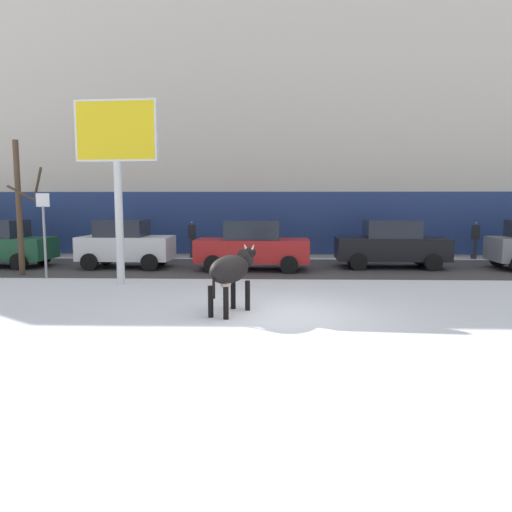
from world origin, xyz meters
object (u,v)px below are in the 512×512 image
Objects in this scene: car_black_sedan at (391,244)px; street_sign at (44,228)px; pedestrian_by_cars at (125,238)px; car_white_hatchback at (126,244)px; pedestrian_near_billboard at (192,239)px; pedestrian_far_left at (474,239)px; bare_tree_left_lot at (20,206)px; cow_black at (231,270)px; car_red_sedan at (252,246)px; billboard at (117,142)px.

car_black_sedan is 12.54m from street_sign.
car_white_hatchback is at bearing -72.19° from pedestrian_by_cars.
pedestrian_far_left is (12.72, 0.00, 0.00)m from pedestrian_near_billboard.
pedestrian_near_billboard is 7.57m from bare_tree_left_lot.
street_sign is at bearing -122.00° from pedestrian_near_billboard.
bare_tree_left_lot is at bearing -162.87° from pedestrian_far_left.
car_white_hatchback reaches higher than pedestrian_near_billboard.
cow_black is 0.67× the size of street_sign.
bare_tree_left_lot reaches higher than pedestrian_by_cars.
pedestrian_near_billboard is at bearing 59.55° from car_white_hatchback.
car_red_sedan is 8.22m from bare_tree_left_lot.
street_sign reaches higher than pedestrian_near_billboard.
car_red_sedan is 7.19m from pedestrian_by_cars.
pedestrian_near_billboard and pedestrian_by_cars have the same top height.
car_white_hatchback is at bearing 122.08° from cow_black.
car_red_sedan is at bearing 88.44° from cow_black.
car_black_sedan is (10.28, 0.35, -0.02)m from car_white_hatchback.
cow_black is 14.87m from pedestrian_far_left.
pedestrian_by_cars is at bearing 180.00° from pedestrian_near_billboard.
car_white_hatchback is 2.05× the size of pedestrian_by_cars.
billboard is 10.72m from car_black_sedan.
cow_black is 0.34× the size of billboard.
pedestrian_near_billboard is 3.13m from pedestrian_by_cars.
car_black_sedan is at bearing -145.31° from pedestrian_far_left.
pedestrian_far_left is at bearing 17.13° from bare_tree_left_lot.
billboard reaches higher than car_black_sedan.
billboard is at bearing -139.62° from car_red_sedan.
car_black_sedan reaches higher than pedestrian_by_cars.
car_white_hatchback reaches higher than pedestrian_by_cars.
billboard is 1.57× the size of car_white_hatchback.
pedestrian_by_cars is at bearing 147.14° from car_red_sedan.
cow_black is 0.44× the size of car_red_sedan.
billboard is at bearing -98.04° from pedestrian_near_billboard.
pedestrian_by_cars is (-3.13, 0.00, 0.00)m from pedestrian_near_billboard.
car_white_hatchback is at bearing 34.11° from bare_tree_left_lot.
pedestrian_near_billboard is 1.00× the size of pedestrian_by_cars.
pedestrian_far_left is at bearing 20.46° from street_sign.
street_sign is (-0.74, -6.19, 0.79)m from pedestrian_by_cars.
street_sign reaches higher than cow_black.
pedestrian_near_billboard is (-2.72, 11.00, -0.11)m from cow_black.
pedestrian_by_cars is at bearing 117.98° from cow_black.
car_black_sedan reaches higher than cow_black.
bare_tree_left_lot is (-3.99, 1.78, -1.92)m from billboard.
car_black_sedan is (5.54, 7.91, -0.09)m from cow_black.
street_sign is (1.15, -0.72, -0.72)m from bare_tree_left_lot.
billboard is 3.21× the size of pedestrian_near_billboard.
billboard is (-3.74, 3.76, 3.32)m from cow_black.
pedestrian_far_left is at bearing 21.68° from car_red_sedan.
street_sign is at bearing -32.20° from bare_tree_left_lot.
bare_tree_left_lot is (-7.93, -1.57, 1.48)m from car_red_sedan.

